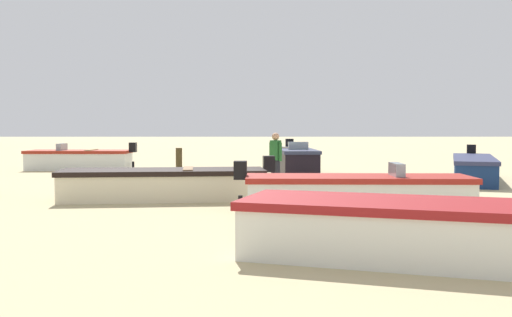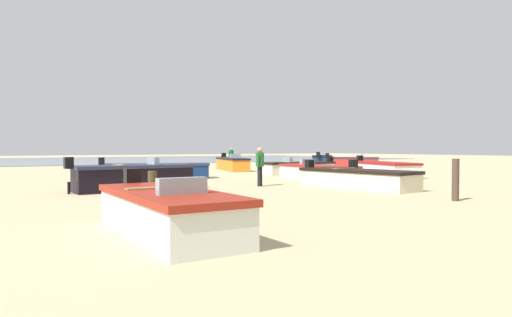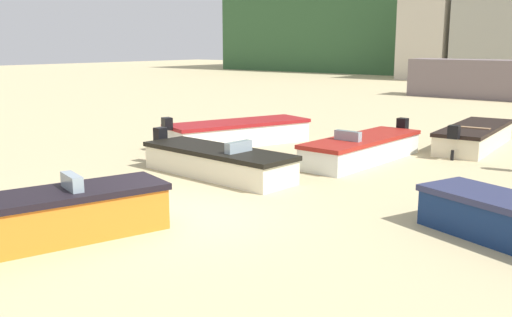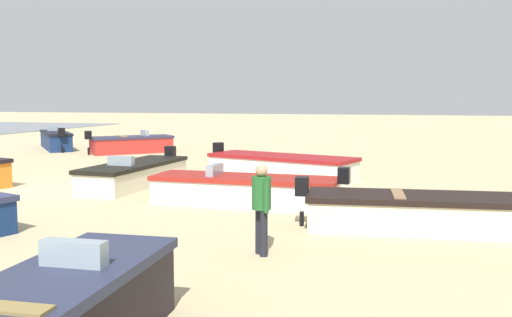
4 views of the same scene
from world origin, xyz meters
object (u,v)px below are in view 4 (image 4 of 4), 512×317
boat_navy_0 (56,140)px  beach_walker_distant (261,202)px  boat_white_4 (281,167)px  boat_red_9 (131,144)px  boat_white_2 (245,190)px  boat_cream_3 (135,174)px  boat_cream_1 (427,213)px

boat_navy_0 → beach_walker_distant: bearing=-88.2°
boat_white_4 → boat_red_9: 11.56m
boat_white_2 → beach_walker_distant: bearing=-158.9°
boat_white_2 → boat_cream_3: bearing=65.4°
boat_cream_1 → boat_red_9: bearing=-139.9°
boat_navy_0 → boat_cream_1: bearing=-78.8°
boat_cream_3 → boat_red_9: bearing=-58.8°
boat_white_4 → beach_walker_distant: bearing=28.6°
boat_navy_0 → boat_red_9: (1.03, 5.05, -0.04)m
boat_red_9 → boat_white_4: bearing=9.3°
boat_white_2 → boat_white_4: bearing=3.1°
beach_walker_distant → boat_cream_3: bearing=-175.8°
boat_cream_1 → boat_cream_3: (-3.86, -8.65, 0.00)m
boat_white_2 → boat_red_9: (-11.80, -9.38, 0.06)m
boat_cream_3 → boat_white_4: boat_white_4 is taller
boat_navy_0 → boat_cream_1: (14.64, 18.89, -0.10)m
beach_walker_distant → boat_white_4: bearing=153.2°
boat_navy_0 → boat_white_4: bearing=-70.2°
boat_cream_1 → beach_walker_distant: bearing=-52.2°
boat_navy_0 → boat_cream_3: 14.87m
boat_cream_1 → boat_red_9: size_ratio=1.37×
boat_white_2 → boat_white_4: size_ratio=0.94×
boat_white_4 → boat_red_9: boat_red_9 is taller
boat_navy_0 → boat_white_4: size_ratio=0.80×
boat_red_9 → beach_walker_distant: beach_walker_distant is taller
boat_cream_1 → boat_white_4: size_ratio=0.98×
boat_cream_3 → boat_red_9: boat_red_9 is taller
boat_white_4 → boat_cream_1: bearing=52.7°
boat_red_9 → beach_walker_distant: size_ratio=2.41×
boat_white_4 → boat_cream_3: bearing=-37.2°
boat_white_2 → beach_walker_distant: size_ratio=3.17×
boat_navy_0 → boat_cream_1: boat_navy_0 is taller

